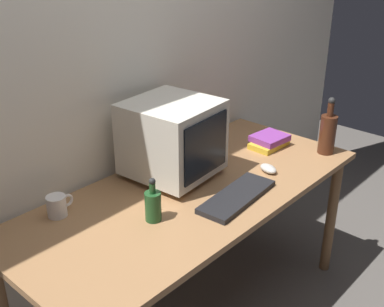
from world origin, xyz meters
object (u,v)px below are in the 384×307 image
at_px(bottle_short, 153,205).
at_px(mug, 57,206).
at_px(crt_monitor, 172,139).
at_px(keyboard, 237,196).
at_px(computer_mouse, 268,169).
at_px(book_stack, 269,141).
at_px(bottle_tall, 328,133).

bearing_deg(bottle_short, mug, 127.22).
distance_m(crt_monitor, keyboard, 0.41).
xyz_separation_m(computer_mouse, book_stack, (0.26, 0.17, 0.01)).
bearing_deg(crt_monitor, book_stack, -14.11).
distance_m(crt_monitor, mug, 0.60).
xyz_separation_m(crt_monitor, keyboard, (0.03, -0.36, -0.18)).
bearing_deg(book_stack, computer_mouse, -146.98).
relative_size(crt_monitor, bottle_tall, 1.37).
xyz_separation_m(crt_monitor, mug, (-0.57, 0.10, -0.15)).
relative_size(bottle_short, book_stack, 0.88).
bearing_deg(book_stack, mug, 167.70).
height_order(computer_mouse, bottle_short, bottle_short).
relative_size(book_stack, mug, 1.80).
distance_m(book_stack, mug, 1.20).
height_order(crt_monitor, bottle_short, crt_monitor).
height_order(computer_mouse, book_stack, book_stack).
height_order(crt_monitor, bottle_tall, crt_monitor).
bearing_deg(bottle_short, keyboard, -22.75).
distance_m(keyboard, mug, 0.76).
xyz_separation_m(keyboard, bottle_short, (-0.36, 0.15, 0.06)).
height_order(computer_mouse, bottle_tall, bottle_tall).
bearing_deg(bottle_short, bottle_tall, -10.91).
distance_m(bottle_tall, bottle_short, 1.08).
distance_m(bottle_tall, book_stack, 0.31).
bearing_deg(keyboard, computer_mouse, 3.28).
bearing_deg(mug, bottle_short, -52.78).
bearing_deg(bottle_tall, book_stack, 116.43).
bearing_deg(crt_monitor, mug, 169.61).
distance_m(keyboard, book_stack, 0.61).
height_order(crt_monitor, mug, crt_monitor).
distance_m(computer_mouse, bottle_short, 0.68).
height_order(bottle_tall, book_stack, bottle_tall).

